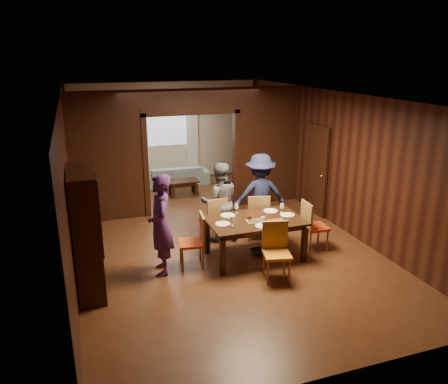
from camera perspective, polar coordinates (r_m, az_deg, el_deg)
name	(u,v)px	position (r m, az deg, el deg)	size (l,w,h in m)	color
floor	(213,234)	(9.27, -1.48, -5.55)	(9.00, 9.00, 0.00)	#4B2715
ceiling	(212,95)	(8.55, -1.63, 12.61)	(5.50, 9.00, 0.02)	silver
room_walls	(189,147)	(10.55, -4.64, 5.88)	(5.52, 9.01, 2.90)	black
person_purple	(161,225)	(7.48, -8.28, -4.27)	(0.64, 0.42, 1.77)	#472263
person_grey	(219,202)	(8.74, -0.61, -1.31)	(0.79, 0.61, 1.62)	#4C4C52
person_navy	(260,195)	(9.04, 4.73, -0.37)	(1.11, 0.64, 1.72)	#171C3B
sofa	(175,175)	(12.72, -6.37, 2.20)	(1.90, 0.74, 0.56)	#8CACB7
serving_bowl	(259,215)	(8.13, 4.63, -2.97)	(0.31, 0.31, 0.08)	black
dining_table	(255,238)	(8.16, 4.02, -6.05)	(1.73, 1.08, 0.76)	black
coffee_table	(183,187)	(11.81, -5.34, 0.61)	(0.80, 0.50, 0.40)	black
chair_left	(191,241)	(7.78, -4.29, -6.43)	(0.44, 0.44, 0.97)	#CA4213
chair_right	(315,225)	(8.62, 11.84, -4.29)	(0.44, 0.44, 0.97)	red
chair_far_l	(213,219)	(8.75, -1.46, -3.56)	(0.44, 0.44, 0.97)	orange
chair_far_r	(257,216)	(8.95, 4.36, -3.12)	(0.44, 0.44, 0.97)	orange
chair_near	(277,253)	(7.40, 6.93, -7.85)	(0.44, 0.44, 0.97)	orange
hutch	(86,232)	(7.14, -17.54, -5.03)	(0.40, 1.20, 2.00)	black
door_right	(316,170)	(10.42, 11.95, 2.83)	(0.06, 0.90, 2.10)	black
window_far	(167,123)	(12.97, -7.51, 8.89)	(1.20, 0.03, 1.30)	silver
curtain_left	(142,140)	(12.88, -10.68, 6.64)	(0.35, 0.06, 2.40)	white
curtain_right	(192,137)	(13.17, -4.18, 7.14)	(0.35, 0.06, 2.40)	white
plate_left	(223,224)	(7.76, -0.18, -4.18)	(0.27, 0.27, 0.01)	silver
plate_far_l	(228,215)	(8.16, 0.50, -3.07)	(0.27, 0.27, 0.01)	white
plate_far_r	(271,211)	(8.44, 6.11, -2.45)	(0.27, 0.27, 0.01)	white
plate_right	(287,215)	(8.27, 8.26, -2.96)	(0.27, 0.27, 0.01)	white
plate_near	(263,226)	(7.71, 5.08, -4.42)	(0.27, 0.27, 0.01)	silver
platter_a	(255,221)	(7.89, 4.05, -3.76)	(0.30, 0.20, 0.04)	gray
platter_b	(276,221)	(7.92, 6.83, -3.76)	(0.30, 0.20, 0.04)	gray
wineglass_left	(232,221)	(7.66, 1.07, -3.81)	(0.08, 0.08, 0.18)	silver
wineglass_far	(236,209)	(8.25, 1.63, -2.21)	(0.08, 0.08, 0.18)	silver
wineglass_right	(282,208)	(8.35, 7.58, -2.11)	(0.08, 0.08, 0.18)	silver
tumbler	(263,220)	(7.77, 5.12, -3.73)	(0.07, 0.07, 0.14)	silver
condiment_jar	(250,218)	(7.92, 3.40, -3.38)	(0.08, 0.08, 0.11)	#522913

